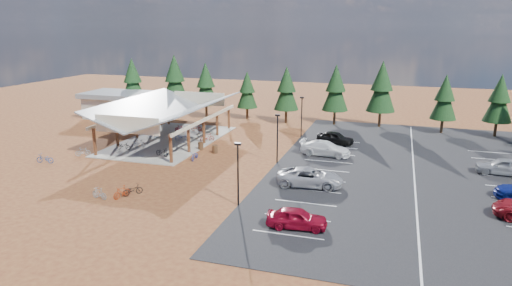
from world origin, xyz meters
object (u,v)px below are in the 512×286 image
outbuilding (121,104)px  car_8 (503,166)px  lamp_post_1 (277,135)px  bike_13 (99,193)px  bike_4 (162,152)px  bike_15 (207,137)px  bike_11 (122,192)px  bike_12 (133,190)px  bike_10 (45,159)px  bike_3 (180,129)px  bike_5 (182,139)px  bike_6 (182,137)px  lamp_post_2 (302,114)px  trash_bin_0 (215,149)px  bike_7 (197,128)px  bike_9 (83,152)px  bike_pavilion (168,110)px  bike_2 (152,134)px  bike_14 (195,156)px  car_0 (297,218)px  car_4 (335,138)px  bike_0 (123,146)px  trash_bin_1 (201,146)px  lamp_post_0 (238,170)px  bike_1 (140,143)px  car_2 (310,177)px  car_3 (325,148)px

outbuilding → car_8: 52.24m
lamp_post_1 → bike_13: bearing=-128.9°
bike_4 → bike_15: bike_15 is taller
bike_11 → bike_12: 0.96m
bike_10 → bike_11: size_ratio=1.10×
outbuilding → bike_3: (13.22, -6.69, -1.47)m
bike_5 → bike_6: (-0.46, 0.95, -0.02)m
lamp_post_2 → bike_13: (-11.37, -26.11, -2.49)m
trash_bin_0 → bike_10: 17.70m
bike_3 → bike_7: 2.22m
lamp_post_1 → bike_9: bearing=-169.7°
bike_6 → bike_5: bearing=-167.6°
bike_pavilion → lamp_post_2: (15.00, 7.00, -0.85)m
bike_2 → bike_14: bearing=-120.7°
car_0 → bike_2: bearing=42.4°
lamp_post_1 → bike_2: bearing=162.0°
bike_11 → bike_13: 1.80m
car_0 → bike_9: bearing=61.3°
bike_13 → bike_3: bearing=-157.7°
car_0 → bike_pavilion: bearing=39.7°
bike_4 → car_4: bearing=-39.3°
bike_0 → bike_13: 15.09m
outbuilding → trash_bin_0: 25.85m
trash_bin_1 → bike_0: bearing=-161.2°
bike_pavilion → outbuilding: bearing=141.8°
bike_9 → bike_4: bearing=-111.1°
lamp_post_0 → bike_7: size_ratio=3.32×
lamp_post_0 → bike_13: 11.83m
outbuilding → bike_7: outbuilding is taller
lamp_post_2 → bike_1: 20.22m
bike_5 → bike_7: bearing=-3.9°
bike_9 → bike_12: bike_9 is taller
bike_14 → car_2: bearing=-22.5°
bike_10 → lamp_post_1: bearing=98.2°
bike_4 → bike_1: bearing=75.8°
bike_9 → bike_15: 14.40m
outbuilding → bike_12: size_ratio=6.33×
lamp_post_1 → bike_4: lamp_post_1 is taller
lamp_post_2 → trash_bin_0: lamp_post_2 is taller
bike_7 → bike_11: bike_7 is taller
lamp_post_0 → bike_12: 9.59m
lamp_post_0 → car_3: bearing=75.1°
bike_6 → car_2: (18.02, -11.19, 0.27)m
bike_2 → bike_6: (4.43, -0.55, 0.07)m
bike_13 → car_4: 28.55m
bike_13 → car_8: bearing=128.8°
bike_12 → bike_7: bearing=-40.8°
bike_pavilion → trash_bin_0: bearing=-24.6°
bike_3 → bike_11: 23.44m
bike_6 → bike_12: (4.20, -17.77, -0.12)m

